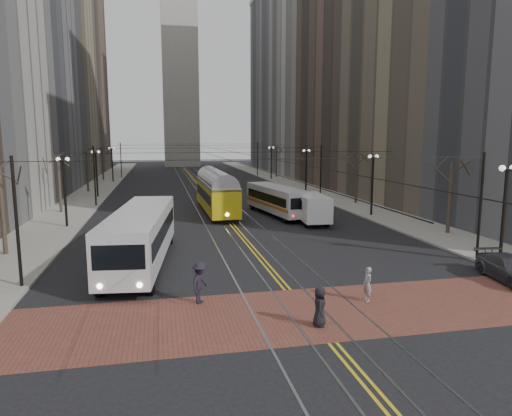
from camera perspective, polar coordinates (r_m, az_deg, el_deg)
name	(u,v)px	position (r m, az deg, el deg)	size (l,w,h in m)	color
ground	(282,284)	(23.79, 3.32, -9.45)	(260.00, 260.00, 0.00)	black
sidewalk_left	(95,191)	(67.79, -19.53, 2.03)	(5.00, 140.00, 0.15)	gray
sidewalk_right	(300,186)	(70.39, 5.47, 2.72)	(5.00, 140.00, 0.15)	gray
crosswalk_band	(307,313)	(20.18, 6.38, -12.87)	(25.00, 6.00, 0.01)	brown
streetcar_rails	(202,189)	(67.46, -6.79, 2.38)	(4.80, 130.00, 0.02)	gray
centre_lines	(202,189)	(67.46, -6.79, 2.38)	(0.42, 130.00, 0.01)	gold
building_left_mid	(5,65)	(71.18, -28.87, 15.43)	(16.00, 20.00, 34.00)	slate
building_left_midfar	(26,28)	(92.27, -26.80, 19.47)	(20.00, 20.00, 52.00)	gray
building_left_far	(64,79)	(110.25, -22.85, 14.64)	(16.00, 20.00, 40.00)	brown
building_right_mid	(364,75)	(75.36, 13.37, 15.82)	(16.00, 20.00, 34.00)	brown
building_right_midfar	(331,42)	(95.78, 9.31, 19.83)	(20.00, 20.00, 52.00)	#A9A69E
building_right_far	(291,85)	(113.00, 4.46, 15.12)	(16.00, 20.00, 40.00)	slate
clock_tower	(179,25)	(127.17, -9.63, 21.61)	(12.00, 12.00, 66.00)	#B2AFA5
lamp_posts	(215,180)	(51.10, -5.18, 3.52)	(27.60, 57.20, 5.60)	black
street_trees	(209,175)	(57.54, -5.95, 4.10)	(31.68, 53.28, 5.60)	#382D23
trolley_wires	(209,168)	(57.05, -5.92, 5.04)	(25.96, 120.00, 6.60)	black
transit_bus	(141,238)	(27.59, -14.16, -3.64)	(2.72, 13.07, 3.27)	#B8B8B8
streetcar	(216,196)	(46.09, -5.01, 1.52)	(2.60, 14.01, 3.30)	gold
rear_bus	(277,201)	(44.12, 2.59, 0.88)	(2.32, 10.66, 2.78)	silver
cargo_van	(312,209)	(40.14, 6.98, -0.15)	(2.19, 5.69, 2.52)	white
sedan_grey	(290,204)	(46.09, 4.29, 0.53)	(2.00, 4.98, 1.70)	#3F4146
sedan_silver	(232,184)	(67.75, -2.99, 3.05)	(1.49, 4.26, 1.40)	#A7ABAF
sedan_parked	(511,269)	(27.46, 29.22, -6.65)	(1.84, 4.54, 1.32)	#42434A
pedestrian_a	(320,307)	(18.64, 7.96, -12.12)	(0.78, 0.51, 1.60)	black
pedestrian_b	(367,284)	(21.73, 13.75, -9.23)	(0.58, 0.38, 1.60)	gray
pedestrian_d	(200,283)	(20.99, -7.02, -9.25)	(1.23, 0.71, 1.90)	black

